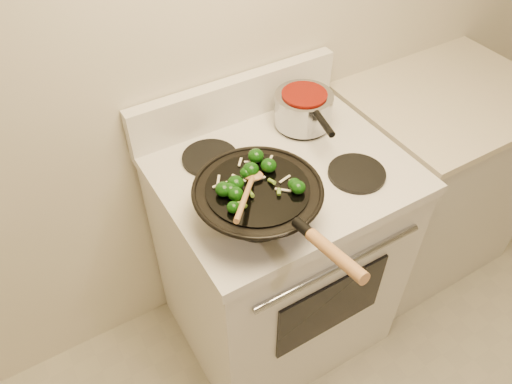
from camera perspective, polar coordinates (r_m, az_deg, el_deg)
stove at (r=1.92m, az=2.45°, el=-7.13°), size 0.78×0.67×1.08m
counter_unit at (r=2.35m, az=18.84°, el=1.36°), size 0.76×0.62×0.91m
wok at (r=1.37m, az=0.29°, el=-1.07°), size 0.36×0.60×0.20m
stirfry at (r=1.34m, az=-0.58°, el=1.43°), size 0.22×0.22×0.04m
wooden_spoon at (r=1.30m, az=-0.84°, el=0.56°), size 0.19×0.22×0.08m
saucepan at (r=1.72m, az=5.46°, el=9.50°), size 0.20×0.32×0.12m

